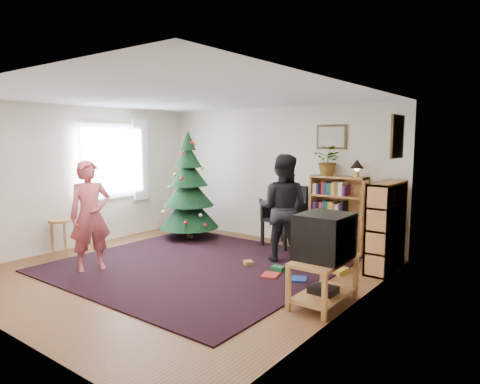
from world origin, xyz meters
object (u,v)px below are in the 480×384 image
Objects in this scene: person_standing at (90,216)px; person_by_chair at (283,208)px; christmas_tree at (189,194)px; bookshelf_right at (386,225)px; stool at (60,228)px; tv_stand at (324,277)px; picture_back at (332,137)px; picture_right at (397,137)px; table_lamp at (357,165)px; crt_tv at (324,236)px; potted_plant at (329,161)px; armchair at (287,213)px; bookshelf_back at (338,214)px.

person_by_chair reaches higher than person_standing.
christmas_tree reaches higher than bookshelf_right.
christmas_tree is 3.48× the size of stool.
bookshelf_right reaches higher than tv_stand.
picture_back is 0.61× the size of tv_stand.
person_by_chair is (-1.32, 1.24, 0.52)m from tv_stand.
person_by_chair is (-1.58, -0.43, -1.11)m from picture_right.
christmas_tree reaches higher than table_lamp.
picture_back is at bearing 114.09° from tv_stand.
picture_back is at bearing 20.27° from christmas_tree.
tv_stand is (3.57, -1.47, -0.54)m from christmas_tree.
bookshelf_right reaches higher than crt_tv.
christmas_tree is 4.08× the size of potted_plant.
christmas_tree is at bearing -148.28° from armchair.
picture_right is 4.50m from person_standing.
tv_stand is 4.48m from stool.
picture_right reaches higher than christmas_tree.
person_standing is at bearing -125.67° from potted_plant.
person_standing is at bearing -165.36° from tv_stand.
tv_stand is at bearing -98.69° from picture_right.
crt_tv is 0.37× the size of person_standing.
stool is at bearing -153.23° from picture_right.
bookshelf_right is 1.95m from armchair.
christmas_tree is at bearing 68.47° from stool.
bookshelf_right is at bearing -32.09° from person_standing.
picture_back is 1.08× the size of potted_plant.
table_lamp is at bearing -20.94° from person_standing.
picture_back reaches higher than stool.
person_by_chair is at bearing -52.77° from armchair.
bookshelf_right is at bearing -27.02° from bookshelf_back.
potted_plant reaches higher than armchair.
picture_right is 2.50m from armchair.
armchair reaches higher than tv_stand.
christmas_tree is 2.35m from person_standing.
person_standing is at bearing 31.00° from person_by_chair.
christmas_tree is 7.20× the size of table_lamp.
person_by_chair reaches higher than bookshelf_right.
bookshelf_back is at bearing 180.00° from table_lamp.
picture_back reaches higher than christmas_tree.
table_lamp is at bearing 53.58° from bookshelf_right.
potted_plant is (-1.05, 2.26, 0.74)m from crt_tv.
person_by_chair is at bearing -102.42° from picture_back.
table_lamp reaches higher than bookshelf_right.
potted_plant reaches higher than person_by_chair.
bookshelf_back is 0.91m from potted_plant.
stool is (-0.85, -2.16, -0.40)m from christmas_tree.
armchair reaches higher than stool.
table_lamp is (-0.55, 2.26, 1.17)m from tv_stand.
bookshelf_back and bookshelf_right have the same top height.
armchair is 1.06m from person_by_chair.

